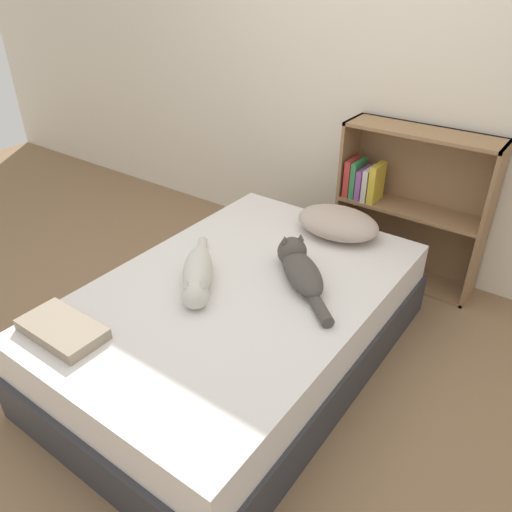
{
  "coord_description": "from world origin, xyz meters",
  "views": [
    {
      "loc": [
        1.2,
        -1.52,
        1.78
      ],
      "look_at": [
        0.0,
        0.14,
        0.53
      ],
      "focal_mm": 35.0,
      "sensor_mm": 36.0,
      "label": 1
    }
  ],
  "objects_px": {
    "pillow": "(338,223)",
    "cat_light": "(198,275)",
    "bookshelf": "(407,202)",
    "cat_dark": "(300,267)",
    "bed": "(239,323)"
  },
  "relations": [
    {
      "from": "pillow",
      "to": "cat_light",
      "type": "distance_m",
      "value": 0.89
    },
    {
      "from": "pillow",
      "to": "cat_dark",
      "type": "xyz_separation_m",
      "value": [
        0.07,
        -0.51,
        -0.01
      ]
    },
    {
      "from": "bed",
      "to": "cat_light",
      "type": "height_order",
      "value": "cat_light"
    },
    {
      "from": "bed",
      "to": "bookshelf",
      "type": "relative_size",
      "value": 1.96
    },
    {
      "from": "cat_light",
      "to": "bookshelf",
      "type": "relative_size",
      "value": 0.55
    },
    {
      "from": "bed",
      "to": "cat_light",
      "type": "bearing_deg",
      "value": -144.0
    },
    {
      "from": "bed",
      "to": "pillow",
      "type": "height_order",
      "value": "pillow"
    },
    {
      "from": "cat_dark",
      "to": "pillow",
      "type": "bearing_deg",
      "value": -41.98
    },
    {
      "from": "cat_light",
      "to": "pillow",
      "type": "bearing_deg",
      "value": 123.66
    },
    {
      "from": "bookshelf",
      "to": "cat_dark",
      "type": "bearing_deg",
      "value": -97.72
    },
    {
      "from": "bed",
      "to": "bookshelf",
      "type": "xyz_separation_m",
      "value": [
        0.33,
        1.24,
        0.28
      ]
    },
    {
      "from": "pillow",
      "to": "bookshelf",
      "type": "xyz_separation_m",
      "value": [
        0.2,
        0.51,
        -0.01
      ]
    },
    {
      "from": "bed",
      "to": "pillow",
      "type": "relative_size",
      "value": 3.99
    },
    {
      "from": "pillow",
      "to": "cat_light",
      "type": "relative_size",
      "value": 0.89
    },
    {
      "from": "bed",
      "to": "pillow",
      "type": "xyz_separation_m",
      "value": [
        0.13,
        0.74,
        0.29
      ]
    }
  ]
}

